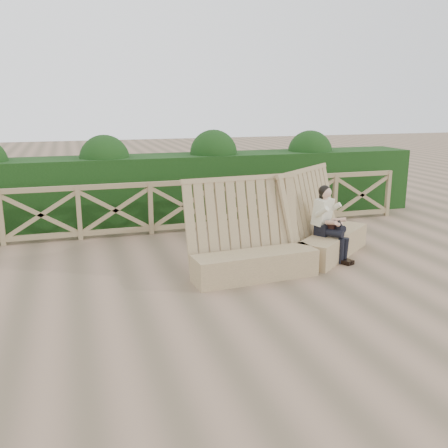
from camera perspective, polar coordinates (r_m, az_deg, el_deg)
name	(u,v)px	position (r m, az deg, el deg)	size (l,w,h in m)	color
ground	(238,288)	(7.47, 1.55, -7.37)	(60.00, 60.00, 0.00)	brown
bench	(294,243)	(8.47, 7.95, -2.14)	(3.71, 2.02, 1.56)	olive
woman	(328,220)	(8.84, 11.82, 0.45)	(0.59, 0.81, 1.30)	black
guardrail	(184,206)	(10.56, -4.58, 2.07)	(10.10, 0.09, 1.10)	olive
hedge	(172,188)	(11.68, -5.91, 4.16)	(12.00, 1.20, 1.50)	black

